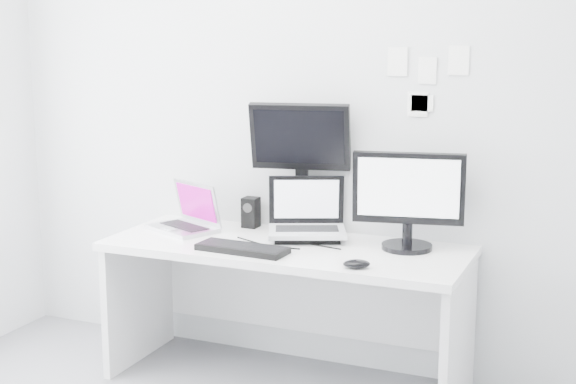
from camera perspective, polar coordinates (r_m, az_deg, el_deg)
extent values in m
plane|color=silver|center=(4.34, 1.67, 5.43)|extent=(3.60, 0.00, 3.60)
cube|color=white|center=(4.24, -0.15, -8.39)|extent=(1.80, 0.70, 0.73)
cube|color=#ACACB1|center=(4.42, -7.28, -0.97)|extent=(0.43, 0.39, 0.26)
cube|color=black|center=(4.48, -2.55, -1.40)|extent=(0.10, 0.10, 0.16)
cube|color=silver|center=(4.18, 1.31, -1.15)|extent=(0.47, 0.43, 0.32)
cube|color=black|center=(4.32, 0.88, 1.78)|extent=(0.54, 0.28, 0.70)
cube|color=black|center=(4.03, 8.21, -0.51)|extent=(0.57, 0.35, 0.49)
cube|color=black|center=(4.00, -3.14, -3.89)|extent=(0.45, 0.18, 0.03)
ellipsoid|color=black|center=(3.74, 4.71, -4.93)|extent=(0.14, 0.12, 0.04)
cube|color=white|center=(4.17, 7.49, 8.83)|extent=(0.10, 0.00, 0.14)
cube|color=white|center=(4.14, 9.50, 8.20)|extent=(0.09, 0.00, 0.13)
cube|color=white|center=(4.10, 11.58, 8.80)|extent=(0.10, 0.00, 0.14)
cube|color=white|center=(4.15, 9.16, 6.01)|extent=(0.11, 0.00, 0.08)
cube|color=white|center=(4.16, 8.85, 5.95)|extent=(0.10, 0.00, 0.12)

